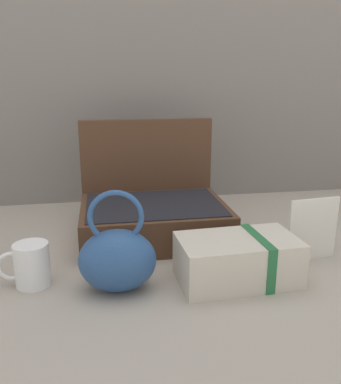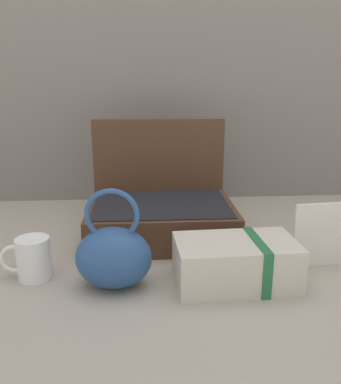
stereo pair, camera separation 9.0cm
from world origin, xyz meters
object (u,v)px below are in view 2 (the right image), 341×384
Objects in this scene: open_suitcase at (161,209)px; cream_toiletry_bag at (237,262)px; teal_pouch_handbag at (114,256)px; coffee_mug at (33,258)px; info_card_left at (320,235)px.

open_suitcase is 1.49× the size of cream_toiletry_bag.
cream_toiletry_bag is (0.26, -0.00, -0.02)m from teal_pouch_handbag.
teal_pouch_handbag is 1.96× the size of coffee_mug.
teal_pouch_handbag is 1.41× the size of info_card_left.
teal_pouch_handbag is 0.48m from info_card_left.
open_suitcase is at bearing 40.56° from coffee_mug.
teal_pouch_handbag reaches higher than cream_toiletry_bag.
info_card_left reaches higher than cream_toiletry_bag.
open_suitcase is 2.54× the size of info_card_left.
teal_pouch_handbag is at bearing -177.59° from info_card_left.
cream_toiletry_bag is 1.70× the size of info_card_left.
info_card_left is (0.65, 0.02, 0.03)m from coffee_mug.
open_suitcase is at bearing 141.07° from info_card_left.
info_card_left is (0.36, -0.23, 0.01)m from open_suitcase.
teal_pouch_handbag is (-0.11, -0.30, 0.00)m from open_suitcase.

